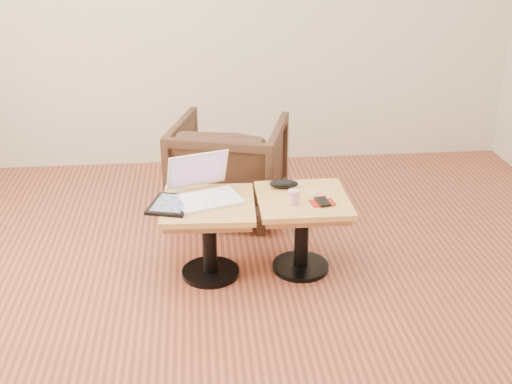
{
  "coord_description": "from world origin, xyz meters",
  "views": [
    {
      "loc": [
        -0.29,
        -2.73,
        1.95
      ],
      "look_at": [
        0.02,
        0.45,
        0.51
      ],
      "focal_mm": 45.0,
      "sensor_mm": 36.0,
      "label": 1
    }
  ],
  "objects": [
    {
      "name": "room_shell",
      "position": [
        0.0,
        0.0,
        1.35
      ],
      "size": [
        4.52,
        4.52,
        2.71
      ],
      "color": "brown",
      "rests_on": "ground"
    },
    {
      "name": "tablet",
      "position": [
        -0.44,
        0.42,
        0.47
      ],
      "size": [
        0.27,
        0.31,
        0.02
      ],
      "rotation": [
        0.0,
        0.0,
        -0.27
      ],
      "color": "black",
      "rests_on": "side_table_left"
    },
    {
      "name": "side_table_right",
      "position": [
        0.29,
        0.46,
        0.34
      ],
      "size": [
        0.51,
        0.51,
        0.46
      ],
      "rotation": [
        0.0,
        0.0,
        -0.0
      ],
      "color": "black",
      "rests_on": "ground"
    },
    {
      "name": "glasses_case",
      "position": [
        0.2,
        0.6,
        0.48
      ],
      "size": [
        0.17,
        0.09,
        0.05
      ],
      "primitive_type": "ellipsoid",
      "rotation": [
        0.0,
        0.0,
        -0.11
      ],
      "color": "black",
      "rests_on": "side_table_right"
    },
    {
      "name": "phone_on_sleeve",
      "position": [
        0.38,
        0.38,
        0.46
      ],
      "size": [
        0.14,
        0.12,
        0.02
      ],
      "rotation": [
        0.0,
        0.0,
        0.13
      ],
      "color": "maroon",
      "rests_on": "side_table_right"
    },
    {
      "name": "side_table_left",
      "position": [
        -0.24,
        0.45,
        0.34
      ],
      "size": [
        0.53,
        0.53,
        0.46
      ],
      "rotation": [
        0.0,
        0.0,
        -0.05
      ],
      "color": "black",
      "rests_on": "ground"
    },
    {
      "name": "armchair",
      "position": [
        -0.08,
        1.27,
        0.33
      ],
      "size": [
        0.88,
        0.89,
        0.66
      ],
      "primitive_type": "imported",
      "rotation": [
        0.0,
        0.0,
        2.86
      ],
      "color": "#321E17",
      "rests_on": "ground"
    },
    {
      "name": "laptop",
      "position": [
        -0.26,
        0.51,
        0.51
      ],
      "size": [
        0.43,
        0.42,
        0.24
      ],
      "rotation": [
        0.0,
        0.0,
        0.32
      ],
      "color": "white",
      "rests_on": "side_table_left"
    },
    {
      "name": "charging_adapter",
      "position": [
        -0.4,
        0.64,
        0.47
      ],
      "size": [
        0.05,
        0.05,
        0.03
      ],
      "primitive_type": "cube",
      "rotation": [
        0.0,
        0.0,
        0.12
      ],
      "color": "white",
      "rests_on": "side_table_left"
    },
    {
      "name": "striped_cup",
      "position": [
        0.22,
        0.39,
        0.5
      ],
      "size": [
        0.07,
        0.07,
        0.08
      ],
      "primitive_type": "cylinder",
      "rotation": [
        0.0,
        0.0,
        0.13
      ],
      "color": "#C6457E",
      "rests_on": "side_table_right"
    },
    {
      "name": "earbuds_tangle",
      "position": [
        0.35,
        0.52,
        0.46
      ],
      "size": [
        0.06,
        0.05,
        0.01
      ],
      "color": "white",
      "rests_on": "side_table_right"
    }
  ]
}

